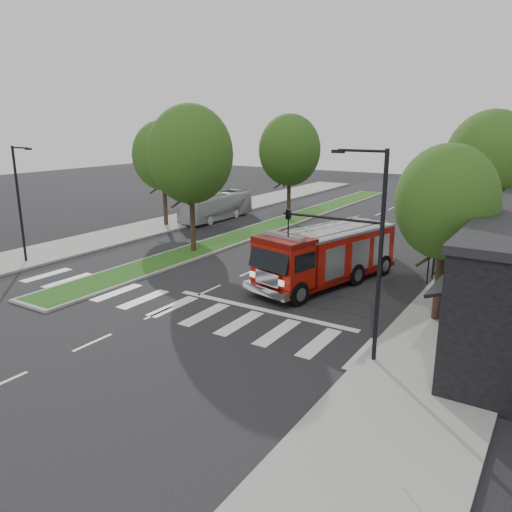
{
  "coord_description": "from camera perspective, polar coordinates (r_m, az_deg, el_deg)",
  "views": [
    {
      "loc": [
        15.94,
        -20.54,
        8.82
      ],
      "look_at": [
        1.88,
        1.78,
        1.8
      ],
      "focal_mm": 35.0,
      "sensor_mm": 36.0,
      "label": 1
    }
  ],
  "objects": [
    {
      "name": "tree_left_mid",
      "position": [
        44.3,
        -10.6,
        11.21
      ],
      "size": [
        5.2,
        5.2,
        9.16
      ],
      "color": "black",
      "rests_on": "ground"
    },
    {
      "name": "tree_median_near",
      "position": [
        34.5,
        -7.51,
        11.44
      ],
      "size": [
        5.8,
        5.8,
        10.16
      ],
      "color": "black",
      "rests_on": "ground"
    },
    {
      "name": "bus_shelter",
      "position": [
        29.86,
        22.19,
        0.65
      ],
      "size": [
        3.2,
        1.6,
        2.61
      ],
      "color": "black",
      "rests_on": "ground"
    },
    {
      "name": "sidewalk_left",
      "position": [
        44.0,
        -12.46,
        3.08
      ],
      "size": [
        5.0,
        80.0,
        0.15
      ],
      "primitive_type": "cube",
      "color": "gray",
      "rests_on": "ground"
    },
    {
      "name": "streetlight_right_far",
      "position": [
        41.16,
        24.43,
        7.53
      ],
      "size": [
        2.11,
        0.2,
        8.0
      ],
      "color": "black",
      "rests_on": "ground"
    },
    {
      "name": "tree_median_far",
      "position": [
        46.16,
        3.86,
        11.97
      ],
      "size": [
        5.6,
        5.6,
        9.72
      ],
      "color": "black",
      "rests_on": "ground"
    },
    {
      "name": "median",
      "position": [
        45.2,
        2.51,
        3.74
      ],
      "size": [
        3.0,
        50.0,
        0.15
      ],
      "color": "gray",
      "rests_on": "ground"
    },
    {
      "name": "fire_engine",
      "position": [
        28.26,
        8.05,
        0.02
      ],
      "size": [
        5.28,
        10.25,
        3.41
      ],
      "rotation": [
        0.0,
        0.0,
        -0.25
      ],
      "color": "#5C0A05",
      "rests_on": "ground"
    },
    {
      "name": "tree_right_far",
      "position": [
        44.86,
        26.84,
        9.52
      ],
      "size": [
        5.0,
        5.0,
        8.73
      ],
      "color": "black",
      "rests_on": "ground"
    },
    {
      "name": "ground",
      "position": [
        27.46,
        -5.32,
        -3.9
      ],
      "size": [
        140.0,
        140.0,
        0.0
      ],
      "primitive_type": "plane",
      "color": "black",
      "rests_on": "ground"
    },
    {
      "name": "sidewalk_right",
      "position": [
        31.96,
        24.75,
        -2.39
      ],
      "size": [
        5.0,
        80.0,
        0.15
      ],
      "primitive_type": "cube",
      "color": "gray",
      "rests_on": "ground"
    },
    {
      "name": "tree_right_near",
      "position": [
        23.21,
        20.94,
        5.72
      ],
      "size": [
        4.4,
        4.4,
        8.05
      ],
      "color": "black",
      "rests_on": "ground"
    },
    {
      "name": "streetlight_left_near",
      "position": [
        34.99,
        -25.38,
        5.87
      ],
      "size": [
        1.9,
        0.2,
        7.5
      ],
      "color": "black",
      "rests_on": "ground"
    },
    {
      "name": "city_bus",
      "position": [
        47.32,
        -4.49,
        5.68
      ],
      "size": [
        2.26,
        9.17,
        2.55
      ],
      "primitive_type": "imported",
      "rotation": [
        0.0,
        0.0,
        0.01
      ],
      "color": "#B9B8BD",
      "rests_on": "ground"
    },
    {
      "name": "streetlight_right_near",
      "position": [
        18.65,
        11.53,
        1.73
      ],
      "size": [
        4.08,
        0.22,
        8.0
      ],
      "color": "black",
      "rests_on": "ground"
    },
    {
      "name": "tree_right_mid",
      "position": [
        34.9,
        25.2,
        9.68
      ],
      "size": [
        5.6,
        5.6,
        9.72
      ],
      "color": "black",
      "rests_on": "ground"
    }
  ]
}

